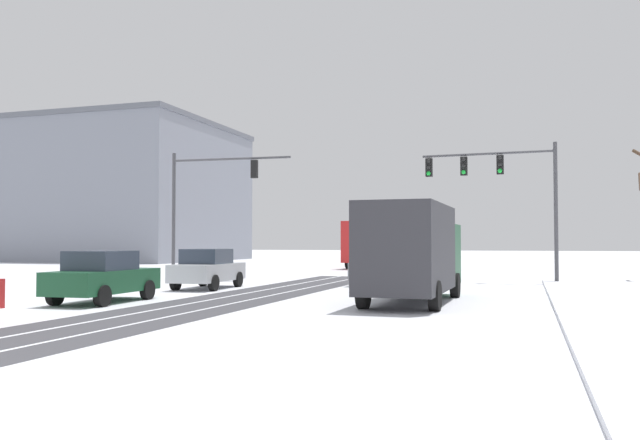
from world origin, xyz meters
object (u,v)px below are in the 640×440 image
object	(u,v)px
traffic_signal_near_right	(500,181)
office_building_far_left_block	(114,194)
traffic_signal_near_left	(205,192)
bus_oncoming	(378,241)
car_grey_lead	(379,266)
car_dark_green_third	(103,276)
car_silver_second	(208,269)
box_truck_delivery	(413,250)

from	to	relation	value
traffic_signal_near_right	office_building_far_left_block	distance (m)	49.85
traffic_signal_near_left	bus_oncoming	size ratio (longest dim) A/B	0.59
car_grey_lead	car_dark_green_third	bearing A→B (deg)	-119.87
traffic_signal_near_right	car_silver_second	distance (m)	14.20
car_dark_green_third	office_building_far_left_block	distance (m)	51.95
car_grey_lead	office_building_far_left_block	distance (m)	47.99
car_grey_lead	box_truck_delivery	distance (m)	8.74
bus_oncoming	box_truck_delivery	size ratio (longest dim) A/B	1.49
office_building_far_left_block	bus_oncoming	bearing A→B (deg)	-19.24
car_dark_green_third	box_truck_delivery	world-z (taller)	box_truck_delivery
car_grey_lead	car_dark_green_third	world-z (taller)	same
box_truck_delivery	office_building_far_left_block	bearing A→B (deg)	134.72
car_grey_lead	traffic_signal_near_left	bearing A→B (deg)	173.25
bus_oncoming	office_building_far_left_block	xyz separation A→B (m)	(-31.51, 11.00, 5.16)
bus_oncoming	car_silver_second	bearing A→B (deg)	-93.80
traffic_signal_near_left	traffic_signal_near_right	bearing A→B (deg)	7.80
car_dark_green_third	box_truck_delivery	bearing A→B (deg)	17.40
traffic_signal_near_left	box_truck_delivery	bearing A→B (deg)	-37.39
car_silver_second	bus_oncoming	xyz separation A→B (m)	(1.64, 24.70, 1.18)
car_silver_second	box_truck_delivery	distance (m)	9.77
car_grey_lead	box_truck_delivery	size ratio (longest dim) A/B	0.56
box_truck_delivery	car_dark_green_third	bearing A→B (deg)	-162.60
traffic_signal_near_right	car_silver_second	size ratio (longest dim) A/B	1.55
traffic_signal_near_right	traffic_signal_near_left	size ratio (longest dim) A/B	1.00
car_silver_second	car_dark_green_third	bearing A→B (deg)	-92.29
traffic_signal_near_left	car_silver_second	xyz separation A→B (m)	(3.12, -5.69, -3.63)
traffic_signal_near_right	bus_oncoming	size ratio (longest dim) A/B	0.59
office_building_far_left_block	car_dark_green_third	bearing A→B (deg)	-54.95
bus_oncoming	traffic_signal_near_right	bearing A→B (deg)	-60.50
car_silver_second	office_building_far_left_block	distance (m)	46.98
car_grey_lead	car_dark_green_third	size ratio (longest dim) A/B	0.99
traffic_signal_near_left	bus_oncoming	xyz separation A→B (m)	(4.76, 19.01, -2.46)
traffic_signal_near_right	box_truck_delivery	size ratio (longest dim) A/B	0.88
car_grey_lead	box_truck_delivery	world-z (taller)	box_truck_delivery
car_silver_second	office_building_far_left_block	xyz separation A→B (m)	(-29.87, 35.70, 6.34)
car_silver_second	bus_oncoming	size ratio (longest dim) A/B	0.38
car_grey_lead	car_silver_second	xyz separation A→B (m)	(-6.12, -4.60, 0.00)
bus_oncoming	office_building_far_left_block	bearing A→B (deg)	160.76
traffic_signal_near_right	traffic_signal_near_left	xyz separation A→B (m)	(-14.39, -1.97, -0.35)
bus_oncoming	car_dark_green_third	bearing A→B (deg)	-93.48
traffic_signal_near_right	box_truck_delivery	distance (m)	11.91
traffic_signal_near_right	car_dark_green_third	size ratio (longest dim) A/B	1.56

